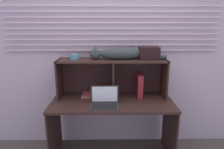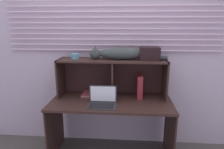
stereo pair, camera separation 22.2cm
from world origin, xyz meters
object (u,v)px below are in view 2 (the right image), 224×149
object	(u,v)px
cat	(119,54)
laptop	(102,101)
book_stack	(89,94)
binder_upright	(140,86)
storage_box	(150,54)
small_basket	(75,56)

from	to	relation	value
cat	laptop	size ratio (longest dim) A/B	2.90
cat	book_stack	bearing A→B (deg)	179.92
laptop	binder_upright	distance (m)	0.54
binder_upright	book_stack	distance (m)	0.66
storage_box	small_basket	bearing A→B (deg)	180.00
small_basket	book_stack	bearing A→B (deg)	0.17
book_stack	small_basket	distance (m)	0.52
book_stack	storage_box	distance (m)	0.93
laptop	storage_box	bearing A→B (deg)	28.46
small_basket	storage_box	xyz separation A→B (m)	(0.93, 0.00, 0.04)
laptop	small_basket	xyz separation A→B (m)	(-0.38, 0.30, 0.47)
laptop	binder_upright	size ratio (longest dim) A/B	1.10
cat	small_basket	distance (m)	0.55
laptop	book_stack	world-z (taller)	laptop
laptop	small_basket	world-z (taller)	small_basket
cat	small_basket	size ratio (longest dim) A/B	9.68
cat	storage_box	xyz separation A→B (m)	(0.38, -0.00, 0.01)
book_stack	storage_box	world-z (taller)	storage_box
laptop	small_basket	distance (m)	0.68
laptop	small_basket	size ratio (longest dim) A/B	3.34
cat	book_stack	world-z (taller)	cat
cat	small_basket	xyz separation A→B (m)	(-0.55, -0.00, -0.04)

